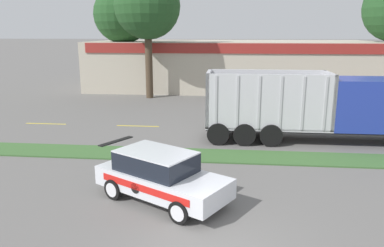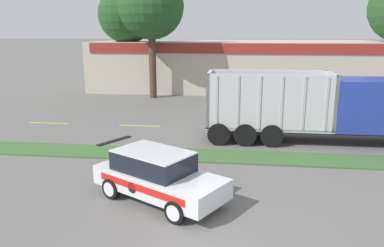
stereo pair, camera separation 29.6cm
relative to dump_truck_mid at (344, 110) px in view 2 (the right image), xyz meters
The scene contains 9 objects.
grass_verge 6.50m from the dump_truck_mid, 153.00° to the right, with size 120.00×1.74×0.06m, color #3D6633.
centre_line_2 15.98m from the dump_truck_mid, behind, with size 2.40×0.14×0.01m, color yellow.
centre_line_3 10.69m from the dump_truck_mid, 169.07° to the left, with size 2.40×0.14×0.01m, color yellow.
centre_line_4 5.60m from the dump_truck_mid, 158.07° to the left, with size 2.40×0.14×0.01m, color yellow.
centre_line_5 2.59m from the dump_truck_mid, 78.12° to the left, with size 2.40×0.14×0.01m, color yellow.
dump_truck_mid is the anchor object (origin of this frame).
rally_car 10.36m from the dump_truck_mid, 135.51° to the right, with size 4.54×3.65×1.59m.
store_building_backdrop 19.29m from the dump_truck_mid, 104.93° to the left, with size 25.94×12.10×4.32m.
tree_behind_centre 21.89m from the dump_truck_mid, 134.19° to the left, with size 5.00×5.00×10.39m.
Camera 2 is at (0.62, -7.75, 5.11)m, focal length 35.00 mm.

